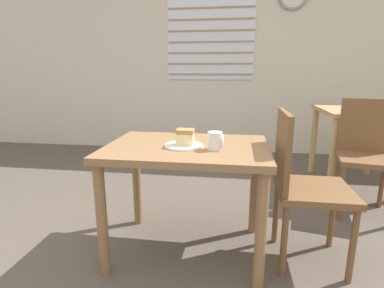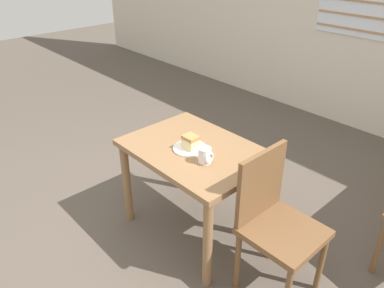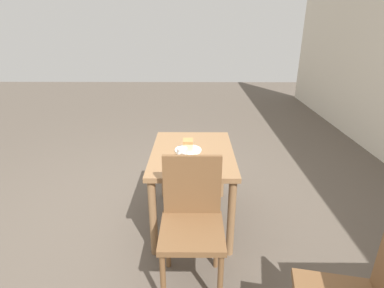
% 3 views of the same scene
% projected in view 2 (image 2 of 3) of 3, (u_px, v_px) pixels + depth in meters
% --- Properties ---
extents(ground_plane, '(14.00, 14.00, 0.00)m').
position_uv_depth(ground_plane, '(140.00, 254.00, 2.62)').
color(ground_plane, brown).
extents(dining_table_near, '(0.96, 0.70, 0.70)m').
position_uv_depth(dining_table_near, '(195.00, 162.00, 2.57)').
color(dining_table_near, olive).
rests_on(dining_table_near, ground_plane).
extents(chair_near_window, '(0.42, 0.42, 0.92)m').
position_uv_depth(chair_near_window, '(275.00, 220.00, 2.18)').
color(chair_near_window, brown).
rests_on(chair_near_window, ground_plane).
extents(plate, '(0.23, 0.23, 0.01)m').
position_uv_depth(plate, '(190.00, 148.00, 2.50)').
color(plate, white).
rests_on(plate, dining_table_near).
extents(cake_slice, '(0.10, 0.09, 0.09)m').
position_uv_depth(cake_slice, '(191.00, 142.00, 2.47)').
color(cake_slice, beige).
rests_on(cake_slice, plate).
extents(coffee_mug, '(0.09, 0.08, 0.10)m').
position_uv_depth(coffee_mug, '(205.00, 155.00, 2.33)').
color(coffee_mug, white).
rests_on(coffee_mug, dining_table_near).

